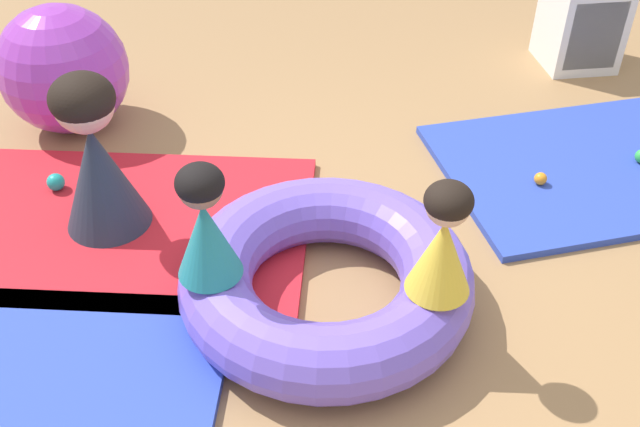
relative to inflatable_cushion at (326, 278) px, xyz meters
name	(u,v)px	position (x,y,z in m)	size (l,w,h in m)	color
ground_plane	(317,304)	(-0.04, 0.00, -0.15)	(8.00, 8.00, 0.00)	#9E7549
gym_mat_near_right	(587,168)	(1.50, 0.79, -0.13)	(1.50, 1.15, 0.04)	#2D47B7
gym_mat_front	(30,418)	(-1.12, -0.44, -0.13)	(1.31, 1.24, 0.04)	#2D47B7
gym_mat_far_right	(111,225)	(-0.94, 0.63, -0.13)	(1.87, 1.17, 0.04)	red
inflatable_cushion	(326,278)	(0.00, 0.00, 0.00)	(1.20, 1.20, 0.30)	#7056D1
child_in_teal	(205,223)	(-0.45, -0.06, 0.39)	(0.31, 0.31, 0.49)	teal
child_in_yellow	(443,241)	(0.38, -0.26, 0.38)	(0.31, 0.31, 0.47)	yellow
adult_seated	(95,156)	(-0.94, 0.63, 0.26)	(0.43, 0.43, 0.77)	#232D3D
play_ball_orange	(541,179)	(1.18, 0.66, -0.08)	(0.06, 0.06, 0.06)	orange
play_ball_teal	(56,182)	(-1.23, 0.93, -0.07)	(0.09, 0.09, 0.09)	teal
play_ball_blue	(238,285)	(-0.36, 0.08, -0.07)	(0.09, 0.09, 0.09)	blue
exercise_ball_large	(63,69)	(-1.24, 1.63, 0.20)	(0.71, 0.71, 0.71)	purple
storage_cube	(583,24)	(1.94, 1.99, 0.13)	(0.44, 0.44, 0.56)	silver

